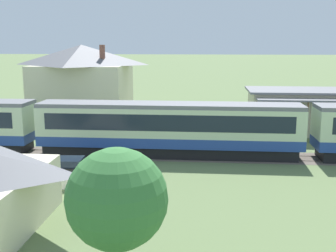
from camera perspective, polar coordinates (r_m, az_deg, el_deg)
ground_plane at (r=34.65m, az=-0.63°, el=-3.84°), size 600.00×600.00×0.00m
passenger_train at (r=33.73m, az=0.56°, el=-0.11°), size 65.21×3.14×4.29m
railway_track at (r=35.01m, az=-7.61°, el=-3.77°), size 118.21×3.60×0.04m
station_building at (r=44.68m, az=17.15°, el=1.99°), size 10.23×7.60×4.39m
station_house_grey_roof at (r=55.19m, az=-11.52°, el=6.34°), size 12.26×10.67×8.76m
parked_car_black at (r=29.62m, az=-13.33°, el=-5.54°), size 4.46×2.13×1.29m
yard_tree_0 at (r=14.46m, az=-6.95°, el=-9.81°), size 3.49×3.49×5.60m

